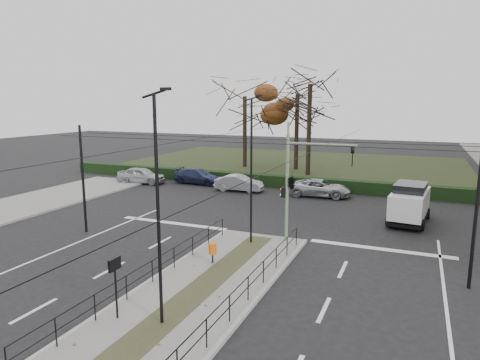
# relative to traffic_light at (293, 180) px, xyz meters

# --- Properties ---
(ground) EXTENTS (140.00, 140.00, 0.00)m
(ground) POSITION_rel_traffic_light_xyz_m (-1.69, -4.50, -3.34)
(ground) COLOR black
(ground) RESTS_ON ground
(median_island) EXTENTS (4.40, 15.00, 0.14)m
(median_island) POSITION_rel_traffic_light_xyz_m (-1.69, -7.00, -3.27)
(median_island) COLOR slate
(median_island) RESTS_ON ground
(park) EXTENTS (38.00, 26.00, 0.10)m
(park) POSITION_rel_traffic_light_xyz_m (-7.69, 27.50, -3.29)
(park) COLOR #273018
(park) RESTS_ON ground
(hedge) EXTENTS (38.00, 1.00, 1.00)m
(hedge) POSITION_rel_traffic_light_xyz_m (-7.69, 14.10, -2.84)
(hedge) COLOR black
(hedge) RESTS_ON ground
(median_railing) EXTENTS (4.14, 13.24, 0.92)m
(median_railing) POSITION_rel_traffic_light_xyz_m (-1.69, -7.10, -2.36)
(median_railing) COLOR black
(median_railing) RESTS_ON median_island
(catenary) EXTENTS (20.00, 34.00, 6.00)m
(catenary) POSITION_rel_traffic_light_xyz_m (-1.69, -2.88, 0.09)
(catenary) COLOR black
(catenary) RESTS_ON ground
(traffic_light) EXTENTS (3.73, 2.12, 5.49)m
(traffic_light) POSITION_rel_traffic_light_xyz_m (0.00, 0.00, 0.00)
(traffic_light) COLOR gray
(traffic_light) RESTS_ON median_island
(litter_bin) EXTENTS (0.35, 0.35, 0.91)m
(litter_bin) POSITION_rel_traffic_light_xyz_m (-2.45, -4.31, -2.55)
(litter_bin) COLOR black
(litter_bin) RESTS_ON median_island
(info_panel) EXTENTS (0.12, 0.55, 2.10)m
(info_panel) POSITION_rel_traffic_light_xyz_m (-3.19, -9.98, -1.55)
(info_panel) COLOR black
(info_panel) RESTS_ON median_island
(streetlamp_median_near) EXTENTS (0.63, 0.13, 7.51)m
(streetlamp_median_near) POSITION_rel_traffic_light_xyz_m (-1.62, -9.69, 0.62)
(streetlamp_median_near) COLOR black
(streetlamp_median_near) RESTS_ON median_island
(streetlamp_median_far) EXTENTS (0.62, 0.13, 7.43)m
(streetlamp_median_far) POSITION_rel_traffic_light_xyz_m (-1.87, -1.02, 0.58)
(streetlamp_median_far) COLOR black
(streetlamp_median_far) RESTS_ON median_island
(parked_car_first) EXTENTS (4.48, 2.23, 1.47)m
(parked_car_first) POSITION_rel_traffic_light_xyz_m (-17.08, 10.91, -2.60)
(parked_car_first) COLOR #AAADB2
(parked_car_first) RESTS_ON ground
(parked_car_second) EXTENTS (4.07, 1.63, 1.31)m
(parked_car_second) POSITION_rel_traffic_light_xyz_m (-7.66, 11.20, -2.68)
(parked_car_second) COLOR #AAADB2
(parked_car_second) RESTS_ON ground
(parked_car_third) EXTENTS (4.70, 2.10, 1.34)m
(parked_car_third) POSITION_rel_traffic_light_xyz_m (-12.27, 12.76, -2.67)
(parked_car_third) COLOR #1E2547
(parked_car_third) RESTS_ON ground
(parked_car_fourth) EXTENTS (4.82, 2.45, 1.31)m
(parked_car_fourth) POSITION_rel_traffic_light_xyz_m (-1.11, 11.77, -2.68)
(parked_car_fourth) COLOR #AAADB2
(parked_car_fourth) RESTS_ON ground
(white_van) EXTENTS (2.46, 4.70, 2.41)m
(white_van) POSITION_rel_traffic_light_xyz_m (5.46, 6.62, -2.08)
(white_van) COLOR white
(white_van) RESTS_ON ground
(rust_tree) EXTENTS (9.37, 9.37, 10.17)m
(rust_tree) POSITION_rel_traffic_light_xyz_m (-12.10, 23.39, 4.49)
(rust_tree) COLOR black
(rust_tree) RESTS_ON park
(bare_tree_center) EXTENTS (7.33, 7.33, 10.62)m
(bare_tree_center) POSITION_rel_traffic_light_xyz_m (-6.32, 23.82, 4.17)
(bare_tree_center) COLOR black
(bare_tree_center) RESTS_ON park
(bare_tree_near) EXTENTS (5.94, 5.94, 11.73)m
(bare_tree_near) POSITION_rel_traffic_light_xyz_m (-4.25, 20.68, 4.94)
(bare_tree_near) COLOR black
(bare_tree_near) RESTS_ON park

